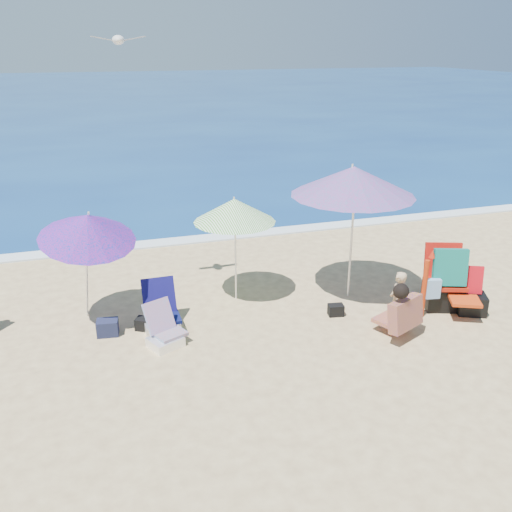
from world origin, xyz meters
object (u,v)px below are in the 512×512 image
object	(u,v)px
chair_navy	(161,316)
camp_chair_right	(443,286)
camp_chair_left	(470,300)
furled_umbrella	(426,282)
seagull	(118,40)
umbrella_striped	(235,210)
umbrella_blue	(88,227)
chair_rainbow	(165,334)
person_center	(400,306)
umbrella_turquoise	(353,181)

from	to	relation	value
chair_navy	camp_chair_right	size ratio (longest dim) A/B	0.66
camp_chair_left	camp_chair_right	size ratio (longest dim) A/B	0.78
furled_umbrella	seagull	size ratio (longest dim) A/B	1.39
chair_navy	camp_chair_right	bearing A→B (deg)	-8.70
umbrella_striped	umbrella_blue	size ratio (longest dim) A/B	0.92
chair_navy	seagull	distance (m)	4.32
umbrella_blue	chair_rainbow	bearing A→B (deg)	-45.34
camp_chair_left	seagull	world-z (taller)	seagull
umbrella_striped	chair_rainbow	size ratio (longest dim) A/B	2.58
camp_chair_right	camp_chair_left	bearing A→B (deg)	-45.89
furled_umbrella	seagull	distance (m)	6.21
furled_umbrella	chair_rainbow	world-z (taller)	furled_umbrella
chair_rainbow	chair_navy	bearing A→B (deg)	86.88
chair_navy	person_center	xyz separation A→B (m)	(3.57, -1.31, 0.28)
umbrella_turquoise	camp_chair_left	world-z (taller)	umbrella_turquoise
chair_navy	camp_chair_left	size ratio (longest dim) A/B	0.84
chair_navy	umbrella_striped	bearing A→B (deg)	26.02
umbrella_turquoise	chair_navy	size ratio (longest dim) A/B	3.26
person_center	seagull	distance (m)	5.95
chair_rainbow	person_center	distance (m)	3.70
umbrella_blue	seagull	world-z (taller)	seagull
chair_rainbow	camp_chair_left	distance (m)	5.16
camp_chair_left	seagull	xyz separation A→B (m)	(-5.34, 2.12, 4.13)
chair_rainbow	seagull	world-z (taller)	seagull
umbrella_striped	seagull	world-z (taller)	seagull
camp_chair_left	chair_navy	bearing A→B (deg)	168.25
umbrella_blue	furled_umbrella	xyz separation A→B (m)	(5.29, -1.32, -1.06)
umbrella_blue	chair_navy	xyz separation A→B (m)	(0.99, -0.43, -1.48)
camp_chair_right	seagull	xyz separation A→B (m)	(-5.02, 1.79, 3.97)
umbrella_turquoise	seagull	xyz separation A→B (m)	(-3.64, 0.87, 2.23)
umbrella_blue	chair_rainbow	distance (m)	2.04
umbrella_blue	chair_navy	world-z (taller)	umbrella_blue
furled_umbrella	person_center	size ratio (longest dim) A/B	1.13
furled_umbrella	chair_navy	distance (m)	4.41
umbrella_blue	seagull	bearing A→B (deg)	40.31
camp_chair_left	person_center	bearing A→B (deg)	-170.69
seagull	furled_umbrella	bearing A→B (deg)	-23.28
umbrella_striped	seagull	bearing A→B (deg)	168.04
umbrella_striped	umbrella_blue	bearing A→B (deg)	-173.48
umbrella_blue	camp_chair_left	distance (m)	6.43
chair_navy	furled_umbrella	bearing A→B (deg)	-11.72
umbrella_striped	umbrella_blue	distance (m)	2.45
furled_umbrella	chair_rainbow	size ratio (longest dim) A/B	1.53
chair_navy	seagull	bearing A→B (deg)	102.74
umbrella_striped	chair_rainbow	distance (m)	2.44
chair_rainbow	camp_chair_left	bearing A→B (deg)	-5.77
chair_rainbow	person_center	world-z (taller)	person_center
umbrella_turquoise	chair_navy	bearing A→B (deg)	-176.75
umbrella_blue	camp_chair_right	distance (m)	6.02
umbrella_turquoise	umbrella_striped	xyz separation A→B (m)	(-1.96, 0.51, -0.49)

